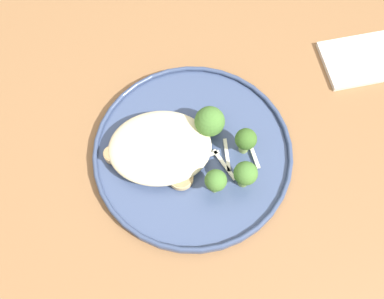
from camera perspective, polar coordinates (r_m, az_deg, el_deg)
ground at (r=1.36m, az=-0.82°, el=-13.13°), size 6.00×6.00×0.00m
wooden_dining_table at (r=0.72m, az=-1.51°, el=-3.99°), size 1.40×1.00×0.74m
dinner_plate at (r=0.64m, az=0.00°, el=-0.40°), size 0.29×0.29×0.02m
noodle_bed at (r=0.62m, az=-4.29°, el=0.27°), size 0.15×0.12×0.04m
seared_scallop_large_seared at (r=0.62m, az=-1.34°, el=-0.57°), size 0.02×0.02×0.01m
seared_scallop_on_noodles at (r=0.62m, az=-4.42°, el=-1.63°), size 0.03×0.03×0.01m
seared_scallop_half_hidden at (r=0.64m, az=-4.93°, el=1.54°), size 0.03×0.03×0.01m
seared_scallop_left_edge at (r=0.63m, az=-10.47°, el=-0.71°), size 0.02×0.02×0.02m
seared_scallop_center_golden at (r=0.61m, az=-1.89°, el=-3.69°), size 0.04×0.04×0.01m
broccoli_floret_center_pile at (r=0.58m, az=3.00°, el=-4.11°), size 0.03×0.03×0.05m
broccoli_floret_right_tilted at (r=0.59m, az=6.85°, el=-3.20°), size 0.03×0.03×0.05m
broccoli_floret_tall_stalk at (r=0.62m, az=2.21°, el=3.64°), size 0.04×0.04×0.06m
broccoli_floret_front_edge at (r=0.61m, az=6.89°, el=1.21°), size 0.03×0.03×0.05m
onion_sliver_curled_piece at (r=0.63m, az=4.42°, el=-0.33°), size 0.01×0.05×0.00m
onion_sliver_short_strip at (r=0.63m, az=1.46°, el=-1.31°), size 0.05×0.02×0.00m
onion_sliver_pale_crescent at (r=0.64m, az=7.84°, el=-0.24°), size 0.01×0.05×0.00m
onion_sliver_long_sliver at (r=0.63m, az=4.12°, el=-1.98°), size 0.03×0.05×0.00m
folded_napkin at (r=0.78m, az=21.98°, el=10.93°), size 0.16×0.11×0.01m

